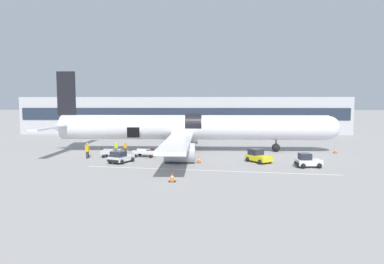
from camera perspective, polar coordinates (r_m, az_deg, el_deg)
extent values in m
plane|color=gray|center=(45.33, -3.46, -3.77)|extent=(500.00, 500.00, 0.00)
cube|color=silver|center=(34.92, 2.62, -6.41)|extent=(25.73, 3.83, 0.01)
cube|color=#B2B2B7|center=(79.74, -1.08, 2.92)|extent=(71.38, 13.79, 7.97)
cube|color=#232D3D|center=(72.79, -1.37, 3.03)|extent=(69.96, 0.16, 2.55)
cylinder|color=silver|center=(47.87, 0.26, 0.79)|extent=(37.16, 3.42, 3.42)
sphere|color=silver|center=(50.82, 21.70, 0.68)|extent=(3.24, 3.24, 3.24)
cone|color=silver|center=(51.87, -20.71, 0.79)|extent=(3.93, 3.14, 3.14)
cylinder|color=black|center=(47.81, 0.26, 1.15)|extent=(2.23, 3.42, 3.42)
cube|color=black|center=(51.52, -20.22, 6.07)|extent=(2.56, 0.28, 6.09)
cube|color=silver|center=(46.92, -22.30, 0.74)|extent=(1.21, 10.15, 0.20)
cube|color=silver|center=(56.30, -18.06, 1.53)|extent=(1.21, 10.15, 0.20)
cube|color=silver|center=(38.52, -2.38, -1.66)|extent=(2.87, 18.12, 0.40)
cube|color=silver|center=(57.54, -0.92, 0.57)|extent=(2.87, 18.12, 0.40)
cylinder|color=#B2B7BF|center=(38.92, -2.05, -3.48)|extent=(3.44, 2.25, 2.25)
cylinder|color=#B2B7BF|center=(57.39, -0.74, -0.72)|extent=(3.44, 2.25, 2.25)
cube|color=black|center=(47.21, -9.77, -0.07)|extent=(1.70, 0.12, 1.40)
cylinder|color=#56565B|center=(49.06, 13.84, -1.41)|extent=(0.22, 0.22, 1.96)
sphere|color=black|center=(49.18, 13.82, -2.54)|extent=(1.15, 1.15, 1.15)
cylinder|color=#56565B|center=(45.92, -4.47, -1.71)|extent=(0.22, 0.22, 1.96)
sphere|color=black|center=(46.04, -4.46, -2.92)|extent=(1.15, 1.15, 1.15)
cylinder|color=#56565B|center=(50.68, -3.86, -1.07)|extent=(0.22, 0.22, 1.96)
sphere|color=black|center=(50.79, -3.85, -2.17)|extent=(1.15, 1.15, 1.15)
cube|color=silver|center=(38.50, 18.89, -4.80)|extent=(2.67, 1.59, 0.60)
cube|color=#232833|center=(38.23, 18.30, -3.88)|extent=(1.25, 1.26, 0.68)
cube|color=black|center=(38.04, 17.03, -5.05)|extent=(0.23, 1.23, 0.30)
sphere|color=black|center=(38.82, 17.33, -5.06)|extent=(0.56, 0.56, 0.56)
sphere|color=black|center=(37.63, 18.03, -5.40)|extent=(0.56, 0.56, 0.56)
sphere|color=black|center=(39.46, 19.70, -4.97)|extent=(0.56, 0.56, 0.56)
sphere|color=black|center=(38.30, 20.46, -5.29)|extent=(0.56, 0.56, 0.56)
cube|color=yellow|center=(40.10, 11.08, -4.25)|extent=(2.98, 3.38, 0.59)
cube|color=#232833|center=(40.39, 10.58, -3.26)|extent=(1.86, 1.87, 0.68)
cube|color=black|center=(41.26, 9.60, -4.13)|extent=(1.24, 0.88, 0.29)
sphere|color=black|center=(41.38, 10.86, -4.31)|extent=(0.56, 0.56, 0.56)
sphere|color=black|center=(40.40, 9.30, -4.51)|extent=(0.56, 0.56, 0.56)
sphere|color=black|center=(39.91, 12.86, -4.69)|extent=(0.56, 0.56, 0.56)
sphere|color=black|center=(38.90, 11.30, -4.91)|extent=(0.56, 0.56, 0.56)
cube|color=silver|center=(40.16, -11.71, -4.30)|extent=(2.73, 3.31, 0.51)
cube|color=#232833|center=(39.69, -12.18, -3.59)|extent=(1.84, 1.77, 0.61)
cube|color=black|center=(39.05, -13.07, -4.74)|extent=(1.43, 0.75, 0.26)
sphere|color=black|center=(39.96, -13.48, -4.69)|extent=(0.56, 0.56, 0.56)
sphere|color=black|center=(38.95, -11.67, -4.90)|extent=(0.56, 0.56, 0.56)
sphere|color=black|center=(41.44, -11.74, -4.31)|extent=(0.56, 0.56, 0.56)
sphere|color=black|center=(40.47, -9.95, -4.50)|extent=(0.56, 0.56, 0.56)
cube|color=#B7BABF|center=(44.35, -13.28, -3.49)|extent=(2.44, 1.50, 0.05)
cube|color=#B7BABF|center=(44.04, -11.80, -3.19)|extent=(0.09, 1.46, 0.46)
cube|color=#B7BABF|center=(43.64, -13.51, -3.29)|extent=(2.37, 0.10, 0.46)
cube|color=#B7BABF|center=(44.98, -13.07, -3.04)|extent=(2.37, 0.10, 0.46)
cube|color=#333338|center=(44.00, -11.18, -3.77)|extent=(0.90, 0.10, 0.06)
sphere|color=black|center=(43.49, -12.43, -3.99)|extent=(0.40, 0.40, 0.40)
sphere|color=black|center=(44.89, -12.00, -3.70)|extent=(0.40, 0.40, 0.40)
sphere|color=black|center=(43.91, -14.58, -3.95)|extent=(0.40, 0.40, 0.40)
sphere|color=black|center=(45.30, -14.08, -3.66)|extent=(0.40, 0.40, 0.40)
cube|color=black|center=(44.34, -12.68, -3.16)|extent=(0.54, 0.35, 0.44)
cube|color=#721951|center=(44.31, -14.05, -3.22)|extent=(0.36, 0.25, 0.40)
cube|color=#14472D|center=(44.04, -13.37, -3.33)|extent=(0.54, 0.30, 0.29)
cube|color=silver|center=(43.77, -7.84, -3.44)|extent=(3.04, 2.06, 0.05)
cube|color=silver|center=(43.32, -6.11, -3.24)|extent=(0.32, 1.62, 0.36)
cube|color=silver|center=(43.01, -8.18, -3.32)|extent=(2.74, 0.50, 0.36)
cube|color=silver|center=(44.48, -7.51, -3.03)|extent=(2.74, 0.50, 0.36)
cube|color=#333338|center=(43.24, -5.50, -3.81)|extent=(0.90, 0.22, 0.06)
sphere|color=black|center=(42.75, -6.93, -4.06)|extent=(0.40, 0.40, 0.40)
sphere|color=black|center=(44.28, -6.28, -3.74)|extent=(0.40, 0.40, 0.40)
sphere|color=black|center=(43.39, -9.42, -3.96)|extent=(0.40, 0.40, 0.40)
sphere|color=black|center=(44.91, -8.69, -3.64)|extent=(0.40, 0.40, 0.40)
cube|color=black|center=(43.88, -7.34, -3.15)|extent=(0.41, 0.28, 0.34)
cube|color=#4C1E1E|center=(43.21, -6.61, -3.11)|extent=(0.59, 0.36, 0.59)
cylinder|color=#2D2D33|center=(46.49, -11.05, -3.15)|extent=(0.40, 0.40, 0.78)
cylinder|color=orange|center=(46.39, -11.07, -2.29)|extent=(0.51, 0.51, 0.62)
sphere|color=tan|center=(46.34, -11.08, -1.78)|extent=(0.22, 0.22, 0.22)
cylinder|color=orange|center=(46.61, -11.16, -2.34)|extent=(0.16, 0.16, 0.57)
cylinder|color=orange|center=(46.20, -10.97, -2.40)|extent=(0.16, 0.16, 0.57)
cylinder|color=#2D2D33|center=(45.38, -17.00, -3.42)|extent=(0.43, 0.43, 0.86)
cylinder|color=#CCE523|center=(45.28, -17.02, -2.46)|extent=(0.55, 0.55, 0.68)
sphere|color=tan|center=(45.22, -17.04, -1.88)|extent=(0.24, 0.24, 0.24)
cylinder|color=#CCE523|center=(45.45, -16.79, -2.52)|extent=(0.17, 0.17, 0.62)
cylinder|color=#CCE523|center=(45.13, -17.25, -2.58)|extent=(0.17, 0.17, 0.62)
cylinder|color=#2D2D33|center=(44.01, -17.06, -3.69)|extent=(0.43, 0.43, 0.85)
cylinder|color=orange|center=(43.91, -17.08, -2.72)|extent=(0.55, 0.55, 0.67)
sphere|color=#9E7556|center=(43.85, -17.10, -2.13)|extent=(0.23, 0.23, 0.23)
cylinder|color=orange|center=(43.78, -17.33, -2.84)|extent=(0.18, 0.18, 0.61)
cylinder|color=orange|center=(44.05, -16.83, -2.78)|extent=(0.18, 0.18, 0.61)
cylinder|color=black|center=(47.03, -12.53, -3.09)|extent=(0.37, 0.37, 0.77)
cylinder|color=#B7E019|center=(46.94, -12.54, -2.25)|extent=(0.48, 0.48, 0.61)
sphere|color=beige|center=(46.89, -12.55, -1.76)|extent=(0.21, 0.21, 0.21)
cylinder|color=#B7E019|center=(47.08, -12.74, -2.32)|extent=(0.15, 0.15, 0.56)
cylinder|color=#B7E019|center=(46.81, -12.34, -2.35)|extent=(0.15, 0.15, 0.56)
cube|color=black|center=(50.48, 22.75, -3.23)|extent=(0.55, 0.55, 0.03)
cone|color=orange|center=(50.43, 22.77, -2.82)|extent=(0.41, 0.41, 0.77)
cylinder|color=white|center=(50.43, 22.77, -2.77)|extent=(0.24, 0.24, 0.09)
cube|color=black|center=(30.19, -3.34, -8.22)|extent=(0.61, 0.61, 0.03)
cone|color=orange|center=(30.10, -3.34, -7.52)|extent=(0.46, 0.46, 0.79)
cylinder|color=white|center=(30.09, -3.34, -7.44)|extent=(0.26, 0.26, 0.10)
cube|color=black|center=(39.25, 1.12, -5.12)|extent=(0.49, 0.49, 0.03)
cone|color=orange|center=(39.18, 1.12, -4.57)|extent=(0.36, 0.36, 0.79)
cylinder|color=white|center=(39.18, 1.12, -4.51)|extent=(0.21, 0.21, 0.09)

